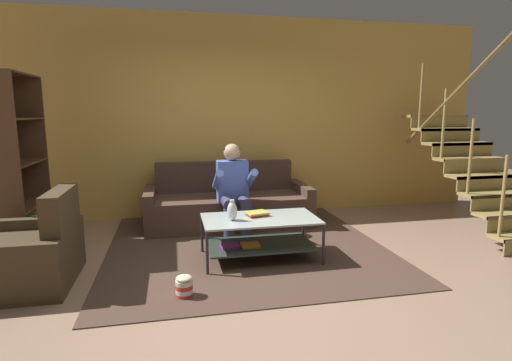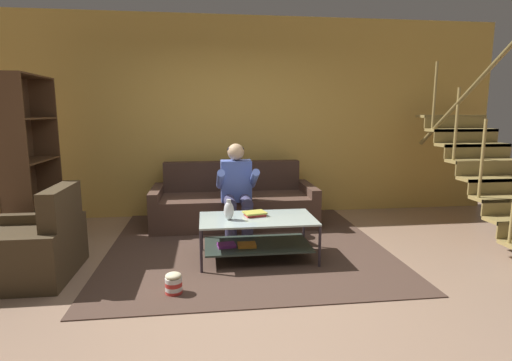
% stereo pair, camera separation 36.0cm
% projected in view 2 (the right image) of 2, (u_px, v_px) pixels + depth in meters
% --- Properties ---
extents(ground, '(16.80, 16.80, 0.00)m').
position_uv_depth(ground, '(238.00, 277.00, 3.76)').
color(ground, '#9C7C65').
extents(back_partition, '(8.40, 0.12, 2.90)m').
position_uv_depth(back_partition, '(224.00, 118.00, 5.92)').
color(back_partition, gold).
rests_on(back_partition, ground).
extents(staircase_run, '(0.94, 2.11, 2.41)m').
position_uv_depth(staircase_run, '(490.00, 167.00, 4.97)').
color(staircase_run, '#A0884B').
rests_on(staircase_run, ground).
extents(couch, '(2.20, 0.90, 0.84)m').
position_uv_depth(couch, '(234.00, 204.00, 5.51)').
color(couch, '#4E352A').
rests_on(couch, ground).
extents(person_seated_center, '(0.50, 0.58, 1.15)m').
position_uv_depth(person_seated_center, '(237.00, 187.00, 4.93)').
color(person_seated_center, '#3B3859').
rests_on(person_seated_center, ground).
extents(coffee_table, '(1.19, 0.67, 0.45)m').
position_uv_depth(coffee_table, '(256.00, 232.00, 4.17)').
color(coffee_table, '#ADC1B9').
rests_on(coffee_table, ground).
extents(area_rug, '(3.09, 3.33, 0.01)m').
position_uv_depth(area_rug, '(245.00, 242.00, 4.77)').
color(area_rug, '#4B362C').
rests_on(area_rug, ground).
extents(vase, '(0.10, 0.10, 0.21)m').
position_uv_depth(vase, '(229.00, 210.00, 4.06)').
color(vase, silver).
rests_on(vase, coffee_table).
extents(book_stack, '(0.26, 0.23, 0.04)m').
position_uv_depth(book_stack, '(255.00, 214.00, 4.23)').
color(book_stack, red).
rests_on(book_stack, coffee_table).
extents(bookshelf, '(0.34, 0.93, 1.95)m').
position_uv_depth(bookshelf, '(28.00, 181.00, 4.65)').
color(bookshelf, '#523722').
rests_on(bookshelf, ground).
extents(armchair, '(0.84, 0.94, 0.86)m').
position_uv_depth(armchair, '(31.00, 249.00, 3.73)').
color(armchair, '#423421').
rests_on(armchair, ground).
extents(popcorn_tub, '(0.14, 0.14, 0.19)m').
position_uv_depth(popcorn_tub, '(174.00, 283.00, 3.39)').
color(popcorn_tub, red).
rests_on(popcorn_tub, ground).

